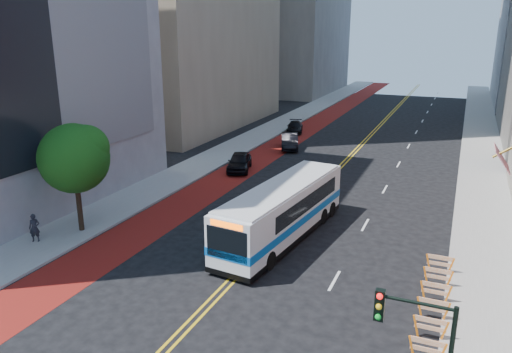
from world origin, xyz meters
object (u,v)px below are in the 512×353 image
object	(u,v)px
car_a	(239,162)
car_c	(295,127)
transit_bus	(283,210)
pedestrian	(35,228)
street_tree	(75,156)
traffic_signal	(417,346)
car_b	(290,141)

from	to	relation	value
car_a	car_c	world-z (taller)	car_a
transit_bus	pedestrian	size ratio (longest dim) A/B	7.46
street_tree	car_a	world-z (taller)	street_tree
traffic_signal	car_b	bearing A→B (deg)	114.30
traffic_signal	car_c	size ratio (longest dim) A/B	1.14
car_a	street_tree	bearing A→B (deg)	-117.85
car_a	car_b	bearing A→B (deg)	64.98
car_a	car_b	xyz separation A→B (m)	(1.39, 9.57, 0.00)
car_a	pedestrian	size ratio (longest dim) A/B	2.78
street_tree	car_c	world-z (taller)	street_tree
car_b	traffic_signal	bearing A→B (deg)	-85.91
transit_bus	car_b	bearing A→B (deg)	114.83
pedestrian	car_b	bearing A→B (deg)	45.94
car_b	transit_bus	bearing A→B (deg)	-92.05
car_a	traffic_signal	bearing A→B (deg)	-72.85
traffic_signal	car_c	bearing A→B (deg)	112.63
street_tree	car_b	xyz separation A→B (m)	(4.61, 25.98, -4.11)
car_a	car_c	distance (m)	17.65
car_b	car_c	distance (m)	8.34
street_tree	car_c	distance (m)	34.40
traffic_signal	car_b	distance (m)	39.09
car_b	car_c	xyz separation A→B (m)	(-2.14, 8.06, -0.15)
car_c	street_tree	bearing A→B (deg)	-109.52
car_c	pedestrian	size ratio (longest dim) A/B	2.66
car_b	pedestrian	bearing A→B (deg)	-122.03
pedestrian	traffic_signal	bearing A→B (deg)	-50.12
car_c	car_a	bearing A→B (deg)	-102.94
traffic_signal	pedestrian	xyz separation A→B (m)	(-21.99, 7.10, -2.73)
traffic_signal	car_b	size ratio (longest dim) A/B	1.05
car_b	pedestrian	size ratio (longest dim) A/B	2.89
street_tree	car_b	world-z (taller)	street_tree
street_tree	pedestrian	xyz separation A→B (m)	(-1.34, -2.46, -3.92)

